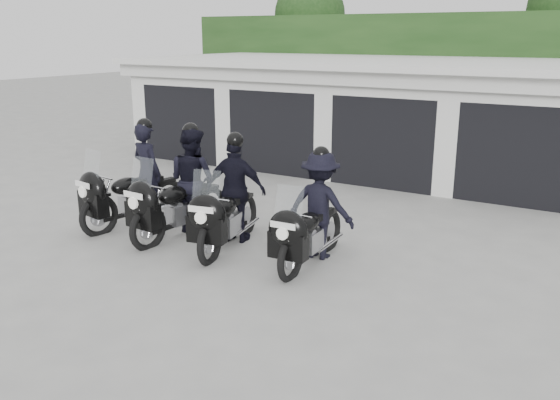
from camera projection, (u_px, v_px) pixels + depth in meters
The scene contains 7 objects.
ground at pixel (260, 258), 9.98m from camera, with size 80.00×80.00×0.00m, color #999894.
garage_block at pixel (417, 118), 16.27m from camera, with size 16.40×6.80×2.96m.
background_vegetation at pixel (476, 61), 19.76m from camera, with size 20.00×3.90×5.80m.
police_bike_a at pixel (134, 183), 11.53m from camera, with size 1.00×2.43×2.13m.
police_bike_b at pixel (185, 187), 10.96m from camera, with size 1.03×2.46×2.14m.
police_bike_c at pixel (232, 197), 10.39m from camera, with size 1.22×2.34×2.06m.
police_bike_d at pixel (316, 212), 9.66m from camera, with size 1.19×2.25×1.95m.
Camera 1 is at (5.05, -7.87, 3.63)m, focal length 38.00 mm.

